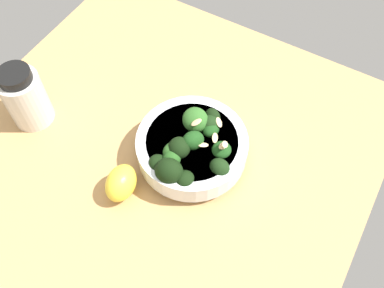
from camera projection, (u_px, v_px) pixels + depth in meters
ground_plane at (159, 157)px, 73.46cm from camera, size 68.23×68.23×3.23cm
bowl_of_broccoli at (191, 147)px, 68.35cm from camera, size 17.75×17.75×8.57cm
lemon_wedge at (121, 183)px, 66.15cm from camera, size 6.85×5.51×5.11cm
bottle_tall at (25, 97)px, 71.42cm from camera, size 6.92×6.92×11.48cm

